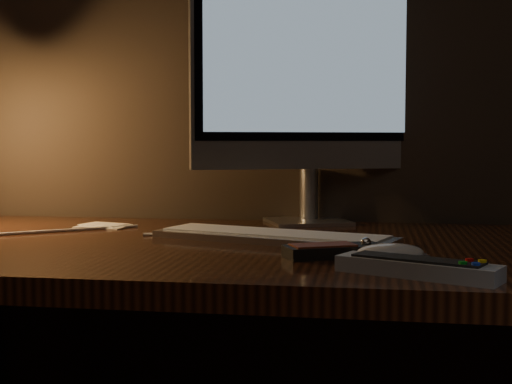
% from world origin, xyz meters
% --- Properties ---
extents(desk, '(1.60, 0.75, 0.75)m').
position_xyz_m(desk, '(0.00, 1.93, 0.62)').
color(desk, '#401E0E').
rests_on(desk, ground).
extents(monitor, '(0.50, 0.23, 0.56)m').
position_xyz_m(monitor, '(0.06, 2.18, 1.08)').
color(monitor, silver).
rests_on(monitor, desk).
extents(keyboard, '(0.47, 0.26, 0.02)m').
position_xyz_m(keyboard, '(0.02, 1.89, 0.76)').
color(keyboard, silver).
rests_on(keyboard, desk).
extents(mouse, '(0.12, 0.08, 0.02)m').
position_xyz_m(mouse, '(0.23, 1.69, 0.76)').
color(mouse, white).
rests_on(mouse, desk).
extents(media_remote, '(0.17, 0.12, 0.03)m').
position_xyz_m(media_remote, '(0.14, 1.72, 0.76)').
color(media_remote, black).
rests_on(media_remote, desk).
extents(tv_remote, '(0.23, 0.15, 0.03)m').
position_xyz_m(tv_remote, '(0.26, 1.57, 0.76)').
color(tv_remote, gray).
rests_on(tv_remote, desk).
extents(papers, '(0.12, 0.09, 0.01)m').
position_xyz_m(papers, '(-0.37, 2.05, 0.75)').
color(papers, white).
rests_on(papers, desk).
extents(cable, '(0.59, 0.30, 0.01)m').
position_xyz_m(cable, '(-0.26, 1.95, 0.75)').
color(cable, white).
rests_on(cable, desk).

